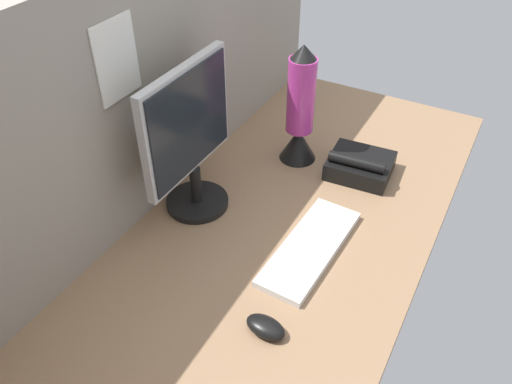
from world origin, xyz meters
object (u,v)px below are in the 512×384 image
object	(u,v)px
lava_lamp	(300,114)
desk_phone	(360,165)
keyboard	(310,248)
mouse	(266,327)
monitor	(190,136)

from	to	relation	value
lava_lamp	desk_phone	world-z (taller)	lava_lamp
keyboard	mouse	distance (cm)	28.14
keyboard	desk_phone	size ratio (longest dim) A/B	1.83
keyboard	monitor	bearing A→B (deg)	89.85
monitor	lava_lamp	bearing A→B (deg)	-24.48
mouse	desk_phone	bearing A→B (deg)	6.19
monitor	mouse	xyz separation A→B (cm)	(-29.75, -38.72, -21.41)
lava_lamp	desk_phone	distance (cm)	24.43
lava_lamp	monitor	bearing A→B (deg)	155.52
mouse	lava_lamp	world-z (taller)	lava_lamp
monitor	desk_phone	size ratio (longest dim) A/B	2.12
monitor	keyboard	xyz separation A→B (cm)	(-1.67, -37.04, -22.11)
lava_lamp	desk_phone	size ratio (longest dim) A/B	1.91
mouse	monitor	bearing A→B (deg)	56.88
lava_lamp	keyboard	bearing A→B (deg)	-150.33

